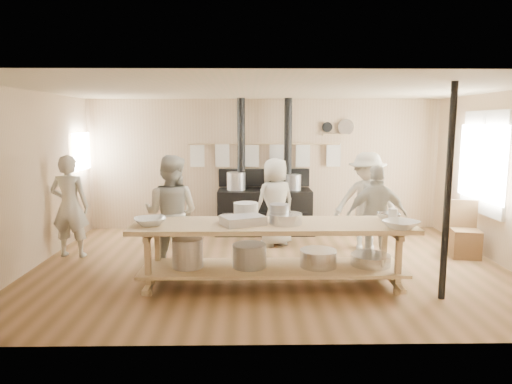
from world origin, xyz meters
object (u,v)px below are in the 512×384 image
at_px(cook_center, 275,202).
at_px(roasting_pan, 243,220).
at_px(cook_right, 377,217).
at_px(cook_by_window, 367,201).
at_px(chair, 465,241).
at_px(cook_far_left, 70,206).
at_px(prep_table, 272,248).
at_px(stove, 264,206).
at_px(cook_left, 171,214).

xyz_separation_m(cook_center, roasting_pan, (-0.53, -2.15, 0.14)).
bearing_deg(cook_right, roasting_pan, 25.24).
height_order(cook_right, roasting_pan, cook_right).
bearing_deg(cook_by_window, cook_right, -83.93).
bearing_deg(cook_right, chair, -160.45).
height_order(cook_far_left, chair, cook_far_left).
relative_size(prep_table, cook_far_left, 2.20).
bearing_deg(chair, roasting_pan, -147.23).
height_order(stove, cook_left, stove).
bearing_deg(roasting_pan, cook_center, 76.09).
relative_size(prep_table, cook_center, 2.34).
bearing_deg(cook_right, cook_center, -40.94).
height_order(cook_left, cook_right, cook_left).
distance_m(stove, roasting_pan, 3.16).
distance_m(stove, chair, 3.60).
bearing_deg(chair, cook_left, -160.97).
bearing_deg(roasting_pan, prep_table, 14.60).
xyz_separation_m(stove, cook_by_window, (1.68, -1.25, 0.31)).
bearing_deg(cook_center, chair, 138.64).
relative_size(cook_far_left, roasting_pan, 3.19).
height_order(prep_table, cook_right, cook_right).
bearing_deg(cook_center, stove, -108.14).
bearing_deg(cook_far_left, cook_center, -167.62).
xyz_separation_m(prep_table, cook_by_window, (1.68, 1.77, 0.31)).
distance_m(prep_table, cook_far_left, 3.46).
bearing_deg(cook_center, prep_table, 58.05).
xyz_separation_m(cook_right, chair, (1.59, 0.53, -0.50)).
bearing_deg(stove, prep_table, -90.04).
xyz_separation_m(chair, roasting_pan, (-3.53, -1.40, 0.64)).
distance_m(cook_far_left, cook_center, 3.36).
distance_m(cook_far_left, cook_left, 1.89).
relative_size(cook_right, chair, 1.71).
bearing_deg(roasting_pan, cook_by_window, 42.29).
relative_size(cook_center, cook_right, 1.01).
height_order(cook_far_left, cook_center, cook_far_left).
height_order(prep_table, cook_by_window, cook_by_window).
bearing_deg(prep_table, cook_by_window, 46.47).
height_order(stove, chair, stove).
relative_size(stove, cook_left, 1.54).
bearing_deg(cook_far_left, chair, -179.38).
relative_size(stove, chair, 2.90).
distance_m(prep_table, chair, 3.43).
xyz_separation_m(prep_table, cook_left, (-1.41, 0.67, 0.32)).
distance_m(cook_center, roasting_pan, 2.22).
bearing_deg(cook_far_left, roasting_pan, 152.89).
xyz_separation_m(stove, cook_left, (-1.41, -2.35, 0.32)).
relative_size(prep_table, cook_by_window, 2.18).
bearing_deg(cook_far_left, cook_right, 173.85).
distance_m(cook_by_window, roasting_pan, 2.77).
xyz_separation_m(cook_left, roasting_pan, (1.03, -0.77, 0.07)).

